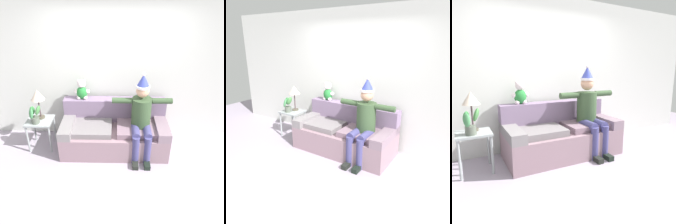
# 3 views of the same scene
# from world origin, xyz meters

# --- Properties ---
(ground_plane) EXTENTS (10.00, 10.00, 0.00)m
(ground_plane) POSITION_xyz_m (0.00, 0.00, 0.00)
(ground_plane) COLOR #9F92A4
(back_wall) EXTENTS (7.00, 0.10, 2.70)m
(back_wall) POSITION_xyz_m (0.00, 1.55, 1.35)
(back_wall) COLOR silver
(back_wall) RESTS_ON ground_plane
(couch) EXTENTS (1.90, 0.89, 0.88)m
(couch) POSITION_xyz_m (0.00, 1.03, 0.34)
(couch) COLOR gray
(couch) RESTS_ON ground_plane
(person_seated) EXTENTS (1.02, 0.77, 1.51)m
(person_seated) POSITION_xyz_m (0.47, 0.86, 0.76)
(person_seated) COLOR #354C2F
(person_seated) RESTS_ON ground_plane
(teddy_bear) EXTENTS (0.29, 0.17, 0.38)m
(teddy_bear) POSITION_xyz_m (-0.60, 1.30, 1.05)
(teddy_bear) COLOR #277E36
(teddy_bear) RESTS_ON couch
(side_table) EXTENTS (0.47, 0.43, 0.58)m
(side_table) POSITION_xyz_m (-1.36, 0.99, 0.47)
(side_table) COLOR #919A9A
(side_table) RESTS_ON ground_plane
(table_lamp) EXTENTS (0.24, 0.24, 0.56)m
(table_lamp) POSITION_xyz_m (-1.36, 1.08, 1.02)
(table_lamp) COLOR #4D4838
(table_lamp) RESTS_ON side_table
(potted_plant) EXTENTS (0.26, 0.25, 0.37)m
(potted_plant) POSITION_xyz_m (-1.40, 0.90, 0.74)
(potted_plant) COLOR #575F52
(potted_plant) RESTS_ON side_table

